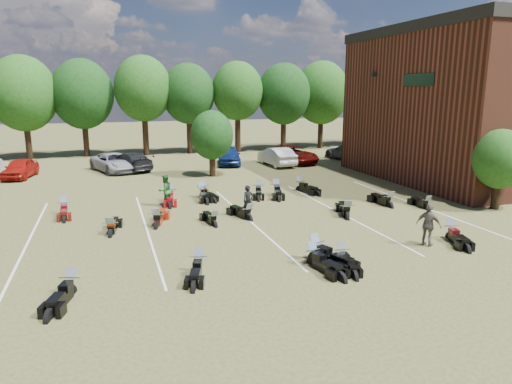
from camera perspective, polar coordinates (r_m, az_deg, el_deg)
name	(u,v)px	position (r m, az deg, el deg)	size (l,w,h in m)	color
ground	(331,232)	(21.26, 9.36, -4.97)	(160.00, 160.00, 0.00)	brown
car_0	(20,168)	(38.02, -27.41, 2.64)	(1.69, 4.19, 1.43)	#9A130E
car_2	(114,162)	(38.16, -17.29, 3.55)	(2.43, 5.26, 1.46)	#9A9CA3
car_3	(130,161)	(38.37, -15.46, 3.71)	(2.05, 5.04, 1.46)	black
car_4	(229,155)	(39.98, -3.37, 4.59)	(1.90, 4.72, 1.61)	#0B1E51
car_5	(277,156)	(39.45, 2.61, 4.47)	(1.68, 4.81, 1.59)	silver
car_6	(292,154)	(40.90, 4.58, 4.70)	(2.55, 5.52, 1.53)	#4F0804
car_7	(348,152)	(43.51, 11.48, 4.97)	(2.17, 5.33, 1.55)	#3E3E43
person_black	(248,201)	(23.39, -0.98, -1.12)	(0.59, 0.39, 1.62)	black
person_green	(165,190)	(25.93, -11.29, 0.19)	(0.87, 0.68, 1.78)	#25652B
person_grey	(429,225)	(20.23, 20.78, -3.89)	(1.06, 0.44, 1.80)	#5A544D
motorcycle_0	(71,295)	(15.95, -22.07, -11.86)	(0.70, 2.19, 1.22)	black
motorcycle_1	(199,272)	(16.69, -7.16, -9.89)	(0.67, 2.12, 1.18)	black
motorcycle_2	(316,260)	(17.79, 7.52, -8.45)	(0.81, 2.53, 1.41)	black
motorcycle_3	(313,265)	(17.27, 7.13, -9.09)	(0.72, 2.25, 1.25)	black
motorcycle_4	(341,264)	(17.61, 10.62, -8.78)	(0.64, 2.01, 1.12)	black
motorcycle_5	(450,239)	(21.73, 23.05, -5.45)	(0.70, 2.21, 1.23)	black
motorcycle_7	(157,228)	(22.14, -12.30, -4.38)	(0.77, 2.41, 1.34)	maroon
motorcycle_8	(111,236)	(21.44, -17.66, -5.26)	(0.71, 2.24, 1.25)	black
motorcycle_9	(215,226)	(21.93, -5.20, -4.30)	(0.64, 2.02, 1.12)	black
motorcycle_10	(248,220)	(22.87, -0.95, -3.54)	(0.71, 2.22, 1.24)	black
motorcycle_11	(347,219)	(23.59, 11.30, -3.29)	(0.78, 2.45, 1.37)	black
motorcycle_12	(389,207)	(26.40, 16.30, -1.85)	(0.74, 2.33, 1.30)	black
motorcycle_13	(427,210)	(26.56, 20.54, -2.07)	(0.64, 2.00, 1.12)	black
motorcycle_14	(65,214)	(26.04, -22.76, -2.54)	(0.71, 2.24, 1.25)	#4F0F0B
motorcycle_15	(171,201)	(27.34, -10.60, -1.07)	(0.77, 2.43, 1.35)	maroon
motorcycle_16	(203,197)	(27.95, -6.68, -0.64)	(0.78, 2.46, 1.37)	black
motorcycle_17	(203,197)	(27.89, -6.70, -0.67)	(0.70, 2.19, 1.22)	black
motorcycle_18	(258,195)	(28.37, 0.28, -0.35)	(0.71, 2.23, 1.24)	black
motorcycle_19	(276,195)	(28.46, 2.55, -0.32)	(0.76, 2.40, 1.34)	black
motorcycle_20	(300,191)	(29.58, 5.48, 0.13)	(0.74, 2.32, 1.29)	black
tree_line	(191,91)	(47.69, -8.11, 12.42)	(56.00, 6.00, 9.79)	black
young_tree_near_building	(500,159)	(27.78, 28.21, 3.64)	(2.80, 2.80, 4.16)	black
young_tree_midfield	(212,135)	(34.41, -5.55, 7.09)	(3.20, 3.20, 4.70)	black
parking_lines	(249,220)	(22.81, -0.86, -3.57)	(20.10, 14.00, 0.01)	silver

